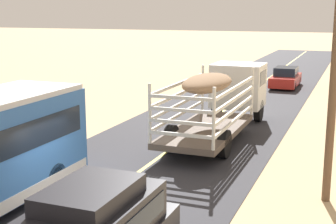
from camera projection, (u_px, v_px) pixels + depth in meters
The scene contains 5 objects.
ground_plane at pixel (86, 211), 13.72m from camera, with size 240.00×240.00×0.00m, color tan.
road_surface at pixel (86, 210), 13.72m from camera, with size 8.00×120.00×0.02m, color #2D2D33.
road_centre_line at pixel (86, 210), 13.71m from camera, with size 0.16×117.60×0.00m, color #D8CC4C.
livestock_truck at pixel (227, 92), 22.72m from camera, with size 2.53×9.70×3.02m.
car_far at pixel (286, 78), 35.61m from camera, with size 1.80×4.40×1.46m.
Camera 1 is at (6.88, -11.10, 5.56)m, focal length 51.78 mm.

